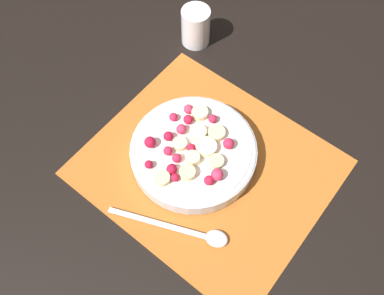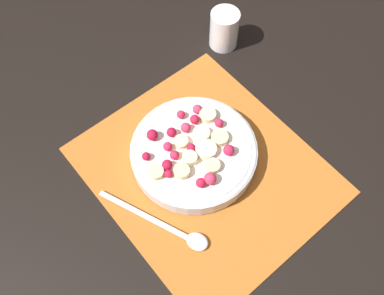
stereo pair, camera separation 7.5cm
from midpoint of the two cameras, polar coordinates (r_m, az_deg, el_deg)
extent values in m
plane|color=black|center=(0.78, -0.62, -2.97)|extent=(3.00, 3.00, 0.00)
cube|color=#B26023|center=(0.78, -0.62, -2.87)|extent=(0.42, 0.37, 0.01)
cylinder|color=silver|center=(0.77, -2.77, -1.13)|extent=(0.23, 0.23, 0.03)
torus|color=silver|center=(0.76, -2.81, -0.73)|extent=(0.23, 0.23, 0.01)
cylinder|color=white|center=(0.76, -2.82, -0.57)|extent=(0.21, 0.21, 0.00)
cylinder|color=#F4EAB7|center=(0.77, -1.98, 1.76)|extent=(0.04, 0.04, 0.01)
cylinder|color=beige|center=(0.73, -3.56, -3.65)|extent=(0.04, 0.04, 0.01)
cylinder|color=beige|center=(0.74, 0.14, -2.41)|extent=(0.04, 0.04, 0.01)
cylinder|color=beige|center=(0.77, 0.51, 1.69)|extent=(0.04, 0.04, 0.01)
cylinder|color=#F4EAB7|center=(0.75, -0.94, -0.23)|extent=(0.05, 0.05, 0.01)
cylinder|color=beige|center=(0.76, -4.45, 0.21)|extent=(0.03, 0.03, 0.01)
cylinder|color=beige|center=(0.79, -1.68, 4.37)|extent=(0.03, 0.03, 0.01)
cylinder|color=beige|center=(0.74, -2.84, -1.73)|extent=(0.04, 0.04, 0.01)
cylinder|color=beige|center=(0.73, -6.93, -4.39)|extent=(0.04, 0.04, 0.01)
sphere|color=#DB3356|center=(0.77, -4.23, 2.22)|extent=(0.02, 0.02, 0.02)
sphere|color=#B21433|center=(0.77, -5.97, 1.26)|extent=(0.02, 0.02, 0.02)
sphere|color=red|center=(0.75, -2.97, -0.28)|extent=(0.02, 0.02, 0.02)
sphere|color=#D12347|center=(0.79, -5.24, 3.84)|extent=(0.02, 0.02, 0.02)
sphere|color=#B21433|center=(0.74, -8.68, -2.51)|extent=(0.01, 0.01, 0.01)
sphere|color=#D12347|center=(0.78, 0.03, 3.62)|extent=(0.02, 0.02, 0.02)
sphere|color=red|center=(0.73, -5.24, -4.29)|extent=(0.01, 0.01, 0.01)
sphere|color=red|center=(0.72, -0.72, -4.68)|extent=(0.02, 0.02, 0.02)
sphere|color=#B21433|center=(0.73, -5.65, -3.14)|extent=(0.02, 0.02, 0.02)
sphere|color=#B21433|center=(0.76, -8.43, 0.46)|extent=(0.02, 0.02, 0.02)
sphere|color=#D12347|center=(0.75, -6.08, -0.71)|extent=(0.02, 0.02, 0.02)
sphere|color=#D12347|center=(0.74, -4.94, -1.67)|extent=(0.02, 0.02, 0.02)
sphere|color=#D12347|center=(0.75, 2.06, 0.27)|extent=(0.02, 0.02, 0.02)
sphere|color=red|center=(0.78, -3.27, 3.51)|extent=(0.02, 0.02, 0.02)
sphere|color=#DB3356|center=(0.72, 0.41, -3.90)|extent=(0.02, 0.02, 0.02)
sphere|color=#DB3356|center=(0.79, -3.20, 4.91)|extent=(0.02, 0.02, 0.02)
cube|color=silver|center=(0.74, -7.75, -10.10)|extent=(0.17, 0.08, 0.00)
ellipsoid|color=silver|center=(0.72, 0.27, -12.34)|extent=(0.05, 0.04, 0.01)
cylinder|color=white|center=(0.93, -1.89, 15.66)|extent=(0.06, 0.06, 0.08)
camera|label=1|loc=(0.04, -92.87, -5.13)|focal=40.00mm
camera|label=2|loc=(0.04, 87.13, 5.13)|focal=40.00mm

